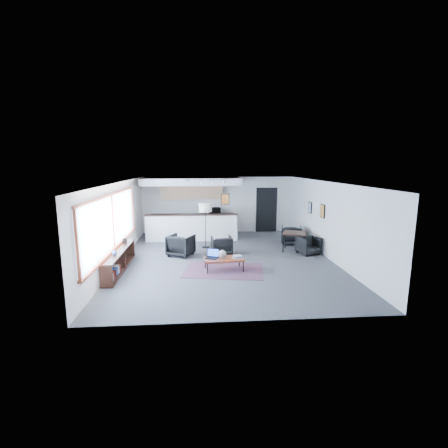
{
  "coord_description": "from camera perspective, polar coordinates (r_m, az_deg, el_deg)",
  "views": [
    {
      "loc": [
        -0.88,
        -10.64,
        3.18
      ],
      "look_at": [
        -0.03,
        0.4,
        1.13
      ],
      "focal_mm": 26.0,
      "sensor_mm": 36.0,
      "label": 1
    }
  ],
  "objects": [
    {
      "name": "microwave",
      "position": [
        14.95,
        -1.64,
        2.48
      ],
      "size": [
        0.53,
        0.33,
        0.34
      ],
      "primitive_type": "imported",
      "rotation": [
        0.0,
        0.0,
        0.11
      ],
      "color": "black",
      "rests_on": "kitchenette"
    },
    {
      "name": "wall_art_upper",
      "position": [
        13.19,
        14.89,
        2.81
      ],
      "size": [
        0.03,
        0.34,
        0.44
      ],
      "color": "black",
      "rests_on": "room"
    },
    {
      "name": "console",
      "position": [
        10.29,
        -17.94,
        -6.14
      ],
      "size": [
        0.35,
        3.0,
        0.8
      ],
      "color": "black",
      "rests_on": "floor"
    },
    {
      "name": "window",
      "position": [
        10.22,
        -19.0,
        0.19
      ],
      "size": [
        0.1,
        5.95,
        1.66
      ],
      "color": "#8CBFFF",
      "rests_on": "room"
    },
    {
      "name": "wall_art_lower",
      "position": [
        11.97,
        16.93,
        2.2
      ],
      "size": [
        0.03,
        0.38,
        0.48
      ],
      "color": "black",
      "rests_on": "room"
    },
    {
      "name": "room",
      "position": [
        10.84,
        0.3,
        0.49
      ],
      "size": [
        7.02,
        9.02,
        2.62
      ],
      "color": "#47474A",
      "rests_on": "ground"
    },
    {
      "name": "doorway",
      "position": [
        15.53,
        7.44,
        2.6
      ],
      "size": [
        1.1,
        0.12,
        2.15
      ],
      "color": "black",
      "rests_on": "room"
    },
    {
      "name": "dining_chair_near",
      "position": [
        11.99,
        14.62,
        -3.76
      ],
      "size": [
        0.71,
        0.69,
        0.6
      ],
      "primitive_type": "imported",
      "rotation": [
        0.0,
        0.0,
        0.29
      ],
      "color": "black",
      "rests_on": "floor"
    },
    {
      "name": "kitchenette",
      "position": [
        14.46,
        -5.66,
        3.27
      ],
      "size": [
        4.2,
        1.96,
        2.6
      ],
      "color": "white",
      "rests_on": "floor"
    },
    {
      "name": "dining_chair_far",
      "position": [
        13.37,
        11.75,
        -1.98
      ],
      "size": [
        0.81,
        0.78,
        0.69
      ],
      "primitive_type": "imported",
      "rotation": [
        0.0,
        0.0,
        2.88
      ],
      "color": "black",
      "rests_on": "floor"
    },
    {
      "name": "floor_lamp",
      "position": [
        12.35,
        -3.3,
        2.64
      ],
      "size": [
        0.51,
        0.51,
        1.73
      ],
      "rotation": [
        0.0,
        0.0,
        -0.02
      ],
      "color": "black",
      "rests_on": "floor"
    },
    {
      "name": "ceramic_pot",
      "position": [
        9.83,
        -0.32,
        -5.3
      ],
      "size": [
        0.25,
        0.25,
        0.25
      ],
      "rotation": [
        0.0,
        0.0,
        0.14
      ],
      "color": "gray",
      "rests_on": "coffee_table"
    },
    {
      "name": "dining_table",
      "position": [
        12.27,
        12.31,
        -1.76
      ],
      "size": [
        1.06,
        1.06,
        0.69
      ],
      "rotation": [
        0.0,
        0.0,
        -0.38
      ],
      "color": "black",
      "rests_on": "floor"
    },
    {
      "name": "track_light",
      "position": [
        12.86,
        -3.15,
        7.56
      ],
      "size": [
        1.6,
        0.07,
        0.15
      ],
      "color": "silver",
      "rests_on": "room"
    },
    {
      "name": "armchair_right",
      "position": [
        11.54,
        -0.41,
        -3.66
      ],
      "size": [
        0.75,
        0.71,
        0.72
      ],
      "primitive_type": "imported",
      "rotation": [
        0.0,
        0.0,
        3.22
      ],
      "color": "black",
      "rests_on": "floor"
    },
    {
      "name": "kilim_rug",
      "position": [
        9.95,
        -0.02,
        -8.12
      ],
      "size": [
        2.59,
        1.97,
        0.01
      ],
      "rotation": [
        0.0,
        0.0,
        -0.16
      ],
      "color": "#522F40",
      "rests_on": "floor"
    },
    {
      "name": "coaster",
      "position": [
        9.58,
        0.58,
        -6.48
      ],
      "size": [
        0.14,
        0.14,
        0.01
      ],
      "rotation": [
        0.0,
        0.0,
        0.36
      ],
      "color": "#E5590C",
      "rests_on": "coffee_table"
    },
    {
      "name": "coffee_table",
      "position": [
        9.85,
        -0.02,
        -6.2
      ],
      "size": [
        1.23,
        0.74,
        0.38
      ],
      "rotation": [
        0.0,
        0.0,
        0.1
      ],
      "color": "maroon",
      "rests_on": "floor"
    },
    {
      "name": "book_stack",
      "position": [
        9.86,
        2.44,
        -5.78
      ],
      "size": [
        0.32,
        0.28,
        0.09
      ],
      "rotation": [
        0.0,
        0.0,
        0.23
      ],
      "color": "silver",
      "rests_on": "coffee_table"
    },
    {
      "name": "armchair_left",
      "position": [
        11.5,
        -7.59,
        -3.54
      ],
      "size": [
        1.04,
        1.02,
        0.82
      ],
      "primitive_type": "imported",
      "rotation": [
        0.0,
        0.0,
        2.71
      ],
      "color": "black",
      "rests_on": "floor"
    },
    {
      "name": "laptop",
      "position": [
        9.88,
        -2.04,
        -5.52
      ],
      "size": [
        0.45,
        0.41,
        0.26
      ],
      "rotation": [
        0.0,
        0.0,
        -0.37
      ],
      "color": "black",
      "rests_on": "coffee_table"
    }
  ]
}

